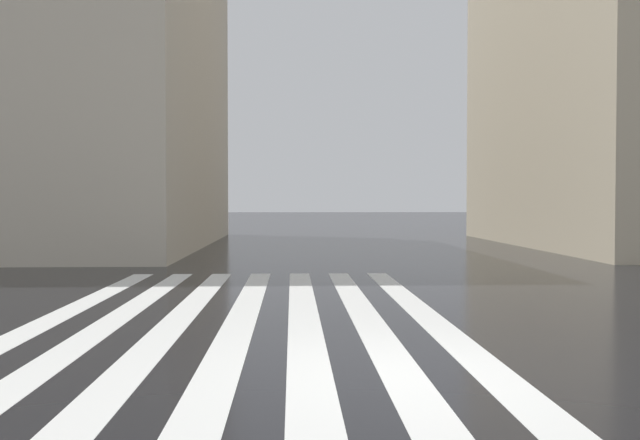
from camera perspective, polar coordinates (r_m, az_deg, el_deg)
name	(u,v)px	position (r m, az deg, el deg)	size (l,w,h in m)	color
ground_plane	(413,375)	(7.77, 7.65, -12.46)	(220.00, 220.00, 0.00)	black
zebra_crossing	(243,315)	(11.61, -6.34, -7.75)	(13.00, 6.50, 0.01)	silver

